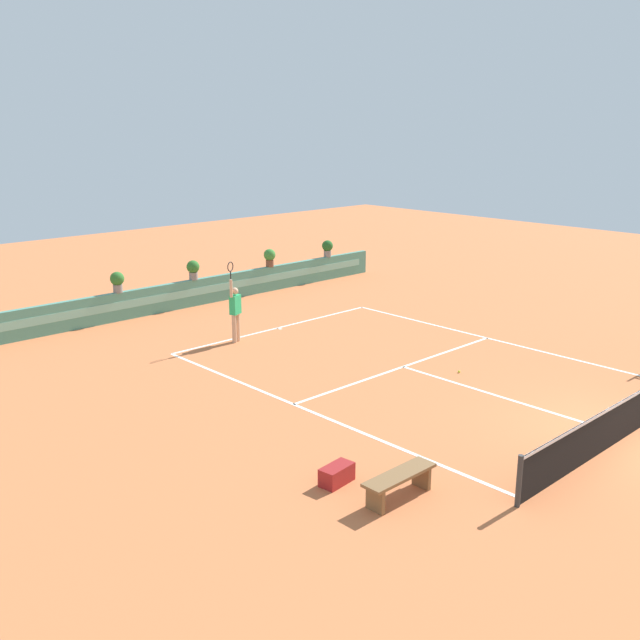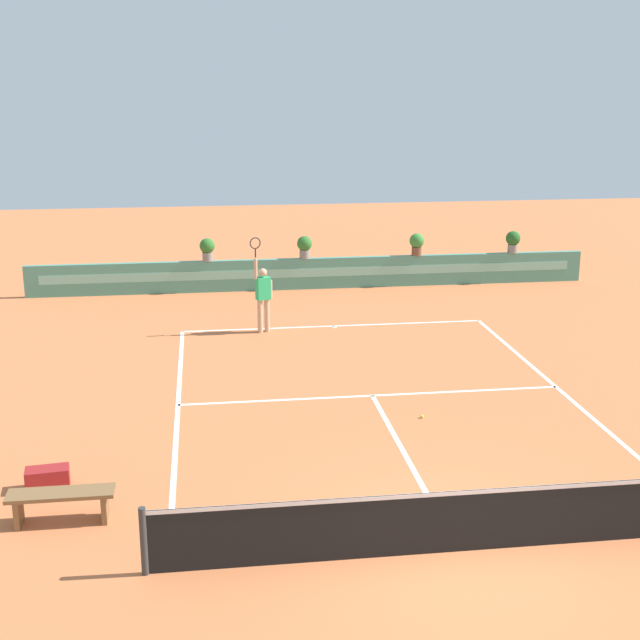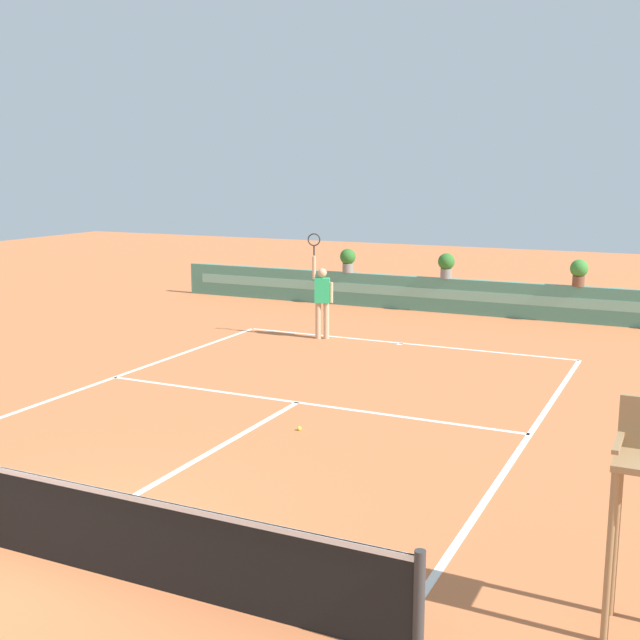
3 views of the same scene
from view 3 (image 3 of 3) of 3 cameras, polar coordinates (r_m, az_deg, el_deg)
The scene contains 9 objects.
ground_plane at distance 14.18m, azimuth -2.35°, elevation -6.26°, with size 60.00×60.00×0.00m, color #C66B3D.
court_lines at distance 14.79m, azimuth -1.05°, elevation -5.52°, with size 8.32×11.94×0.01m.
net at distance 9.44m, azimuth -19.97°, elevation -12.55°, with size 8.92×0.10×1.00m.
back_wall_barrier at distance 23.55m, azimuth 9.47°, elevation 1.68°, with size 18.00×0.21×1.00m.
tennis_player at distance 19.67m, azimuth 0.14°, elevation 1.68°, with size 0.59×0.33×2.58m.
tennis_ball_near_baseline at distance 13.02m, azimuth -1.47°, elevation -7.66°, with size 0.07×0.07×0.07m, color #CCE033.
potted_plant_left at distance 24.54m, azimuth 1.98°, elevation 4.33°, with size 0.48×0.48×0.72m.
potted_plant_right at distance 22.74m, azimuth 17.82°, elevation 3.32°, with size 0.48×0.48×0.72m.
potted_plant_centre at distance 23.50m, azimuth 8.91°, elevation 3.92°, with size 0.48×0.48×0.72m.
Camera 3 is at (6.33, -6.00, 4.14)m, focal length 45.32 mm.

